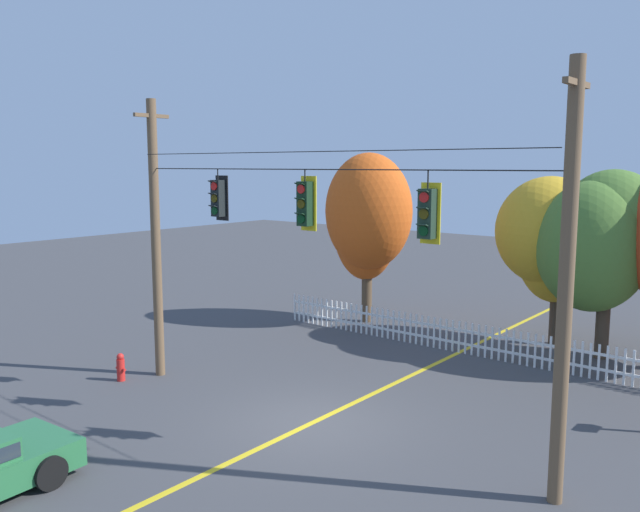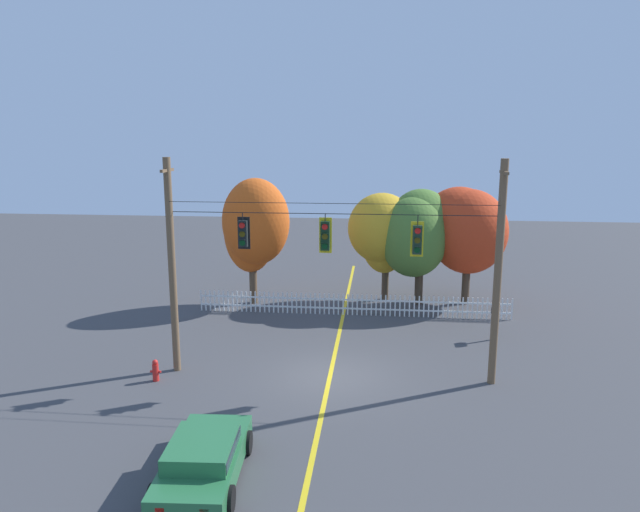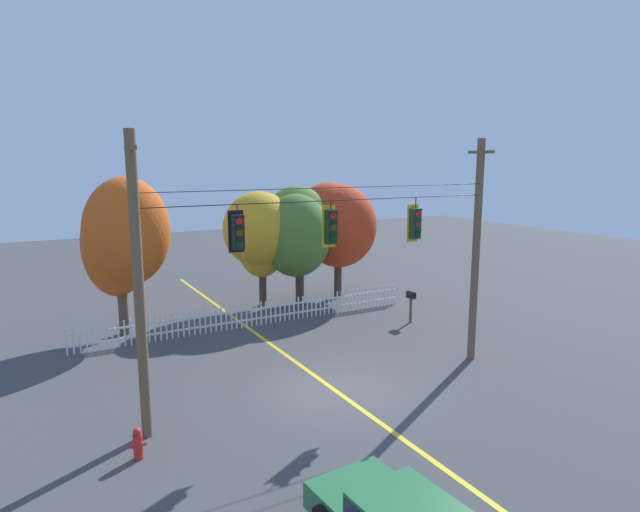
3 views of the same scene
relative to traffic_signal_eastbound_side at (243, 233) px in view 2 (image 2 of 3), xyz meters
The scene contains 14 objects.
ground 5.93m from the traffic_signal_eastbound_side, ahead, with size 80.00×80.00×0.00m, color #424244.
lane_centerline_stripe 5.92m from the traffic_signal_eastbound_side, ahead, with size 0.16×36.00×0.01m, color gold.
signal_support_span 3.24m from the traffic_signal_eastbound_side, ahead, with size 11.48×1.10×7.69m.
traffic_signal_eastbound_side is the anchor object (origin of this frame).
traffic_signal_southbound_primary 2.84m from the traffic_signal_eastbound_side, ahead, with size 0.43×0.38×1.37m.
traffic_signal_northbound_secondary 5.93m from the traffic_signal_eastbound_side, ahead, with size 0.43×0.38×1.43m.
white_picket_fence 9.32m from the traffic_signal_eastbound_side, 64.79° to the left, with size 14.80×0.06×1.02m.
autumn_maple_near_fence 8.90m from the traffic_signal_eastbound_side, 100.00° to the left, with size 3.37×2.90×6.37m.
autumn_maple_mid 11.22m from the traffic_signal_eastbound_side, 64.29° to the left, with size 3.43×3.36×5.57m.
autumn_oak_far_east 11.65m from the traffic_signal_eastbound_side, 55.72° to the left, with size 3.70×3.78×5.80m.
autumn_maple_far_west 13.34m from the traffic_signal_eastbound_side, 48.24° to the left, with size 4.26×3.77×5.91m.
parked_car 8.14m from the traffic_signal_eastbound_side, 86.06° to the right, with size 2.12×4.19×1.15m.
fire_hydrant 5.68m from the traffic_signal_eastbound_side, 161.11° to the right, with size 0.38×0.22×0.78m.
roadside_mailbox 11.22m from the traffic_signal_eastbound_side, 25.29° to the left, with size 0.25×0.44×1.40m.
Camera 2 is at (1.67, -19.67, 8.47)m, focal length 33.21 mm.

